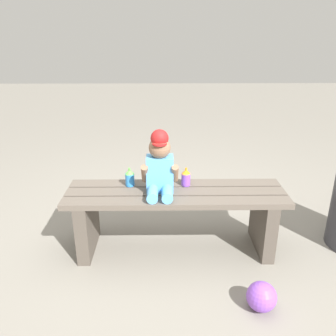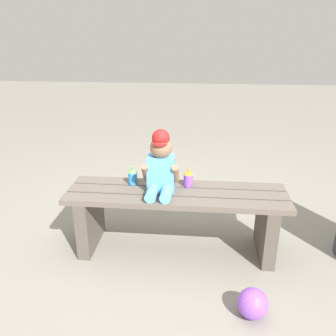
{
  "view_description": "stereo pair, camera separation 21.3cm",
  "coord_description": "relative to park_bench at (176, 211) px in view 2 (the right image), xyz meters",
  "views": [
    {
      "loc": [
        -0.08,
        -2.03,
        1.39
      ],
      "look_at": [
        -0.05,
        -0.05,
        0.61
      ],
      "focal_mm": 37.32,
      "sensor_mm": 36.0,
      "label": 1
    },
    {
      "loc": [
        0.14,
        -2.02,
        1.39
      ],
      "look_at": [
        -0.05,
        -0.05,
        0.61
      ],
      "focal_mm": 37.32,
      "sensor_mm": 36.0,
      "label": 2
    }
  ],
  "objects": [
    {
      "name": "toy_ball",
      "position": [
        0.44,
        -0.57,
        -0.21
      ],
      "size": [
        0.16,
        0.16,
        0.16
      ],
      "primitive_type": "sphere",
      "color": "#8C4CCC",
      "rests_on": "ground_plane"
    },
    {
      "name": "sippy_cup_left",
      "position": [
        -0.3,
        0.09,
        0.2
      ],
      "size": [
        0.06,
        0.06,
        0.12
      ],
      "color": "#338CE5",
      "rests_on": "park_bench"
    },
    {
      "name": "park_bench",
      "position": [
        0.0,
        0.0,
        0.0
      ],
      "size": [
        1.41,
        0.39,
        0.43
      ],
      "color": "#60564C",
      "rests_on": "ground_plane"
    },
    {
      "name": "sippy_cup_right",
      "position": [
        0.07,
        0.09,
        0.2
      ],
      "size": [
        0.06,
        0.06,
        0.12
      ],
      "color": "#8C4CCC",
      "rests_on": "park_bench"
    },
    {
      "name": "ground_plane",
      "position": [
        0.0,
        0.0,
        -0.29
      ],
      "size": [
        16.0,
        16.0,
        0.0
      ],
      "primitive_type": "plane",
      "color": "gray"
    },
    {
      "name": "child_figure",
      "position": [
        -0.1,
        -0.0,
        0.32
      ],
      "size": [
        0.23,
        0.27,
        0.4
      ],
      "color": "#59A5E5",
      "rests_on": "park_bench"
    }
  ]
}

